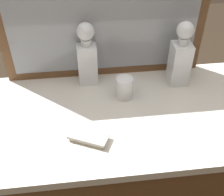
# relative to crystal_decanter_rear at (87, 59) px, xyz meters

# --- Properties ---
(dresser) EXTENTS (1.28, 0.60, 0.84)m
(dresser) POSITION_rel_crystal_decanter_rear_xyz_m (0.08, -0.23, -0.53)
(dresser) COLOR brown
(dresser) RESTS_ON ground_plane
(dresser_mirror) EXTENTS (0.88, 0.03, 0.63)m
(dresser_mirror) POSITION_rel_crystal_decanter_rear_xyz_m (0.08, 0.05, 0.20)
(dresser_mirror) COLOR brown
(dresser_mirror) RESTS_ON dresser
(crystal_decanter_rear) EXTENTS (0.08, 0.08, 0.28)m
(crystal_decanter_rear) POSITION_rel_crystal_decanter_rear_xyz_m (0.00, 0.00, 0.00)
(crystal_decanter_rear) COLOR white
(crystal_decanter_rear) RESTS_ON dresser
(crystal_decanter_front) EXTENTS (0.08, 0.08, 0.29)m
(crystal_decanter_front) POSITION_rel_crystal_decanter_rear_xyz_m (0.40, -0.06, 0.00)
(crystal_decanter_front) COLOR white
(crystal_decanter_front) RESTS_ON dresser
(crystal_tumbler_left) EXTENTS (0.07, 0.07, 0.09)m
(crystal_tumbler_left) POSITION_rel_crystal_decanter_rear_xyz_m (0.14, -0.13, -0.07)
(crystal_tumbler_left) COLOR white
(crystal_tumbler_left) RESTS_ON dresser
(silver_brush_right) EXTENTS (0.16, 0.12, 0.02)m
(silver_brush_right) POSITION_rel_crystal_decanter_rear_xyz_m (-0.02, -0.36, -0.10)
(silver_brush_right) COLOR #B7A88C
(silver_brush_right) RESTS_ON dresser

